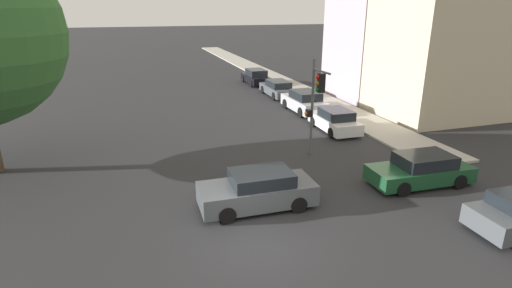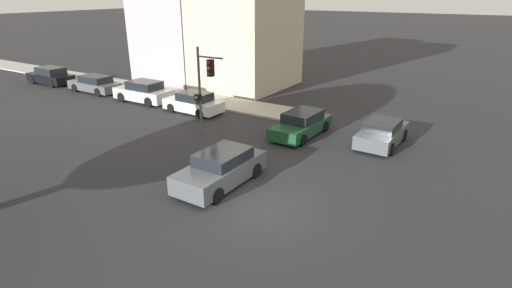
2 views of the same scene
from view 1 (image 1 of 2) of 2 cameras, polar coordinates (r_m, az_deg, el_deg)
ground_plane at (r=13.59m, az=-0.05°, el=-13.54°), size 300.00×300.00×0.00m
sidewalk_strip at (r=47.11m, az=0.72°, el=10.24°), size 2.94×60.00×0.12m
rowhouse_backdrop at (r=32.57m, az=21.18°, el=15.67°), size 8.22×13.46×12.85m
traffic_signal at (r=19.85m, az=8.50°, el=6.73°), size 0.58×1.78×4.92m
crossing_car_1 at (r=18.64m, az=22.47°, el=-3.46°), size 4.49×2.06×1.35m
crossing_car_2 at (r=15.29m, az=0.26°, el=-6.63°), size 4.43×2.01×1.45m
parked_car_0 at (r=25.07m, az=11.20°, el=3.28°), size 1.90×4.06×1.38m
parked_car_1 at (r=29.34m, az=6.93°, el=5.99°), size 2.05×4.49×1.55m
parked_car_2 at (r=34.48m, az=3.12°, el=7.90°), size 1.87×4.65×1.35m
parked_car_3 at (r=39.90m, az=-0.03°, el=9.54°), size 1.93×4.54×1.47m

